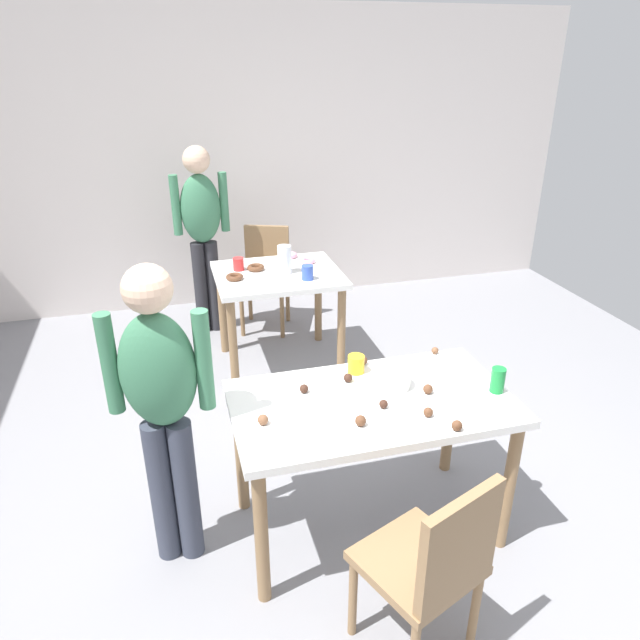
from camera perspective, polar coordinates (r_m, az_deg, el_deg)
ground_plane at (r=3.17m, az=1.81°, el=-19.29°), size 6.40×6.40×0.00m
wall_back at (r=5.49m, az=-8.16°, el=15.01°), size 6.40×0.10×2.60m
dining_table_near at (r=2.77m, az=5.04°, el=-9.52°), size 1.29×0.72×0.75m
dining_table_far at (r=4.30m, az=-4.11°, el=3.14°), size 0.90×0.76×0.75m
chair_near_table at (r=2.36m, az=11.02°, el=-22.24°), size 0.52×0.52×0.87m
chair_far_table at (r=5.03m, az=-5.33°, el=4.74°), size 0.51×0.51×0.87m
person_girl_near at (r=2.57m, az=-15.23°, el=-7.29°), size 0.46×0.26×1.47m
person_adult_far at (r=4.87m, az=-11.47°, el=9.14°), size 0.45×0.21×1.56m
mixing_bowl at (r=2.81m, az=7.05°, el=-5.80°), size 0.17×0.17×0.07m
soda_can at (r=2.86m, az=16.99°, el=-5.64°), size 0.07×0.07×0.12m
fork_near at (r=2.99m, az=12.31°, el=-5.00°), size 0.17×0.02×0.01m
cup_near_0 at (r=2.91m, az=3.54°, el=-4.32°), size 0.08×0.08×0.09m
cake_ball_0 at (r=2.84m, az=2.76°, el=-5.66°), size 0.04×0.04×0.04m
cake_ball_1 at (r=2.53m, az=3.99°, el=-9.80°), size 0.05×0.05×0.05m
cake_ball_2 at (r=2.75m, az=-1.57°, el=-6.73°), size 0.04×0.04×0.04m
cake_ball_3 at (r=2.54m, az=-5.60°, el=-9.68°), size 0.05×0.05×0.05m
cake_ball_4 at (r=2.62m, az=10.53°, el=-8.85°), size 0.04×0.04×0.04m
cake_ball_5 at (r=2.99m, az=4.21°, el=-3.96°), size 0.05×0.05×0.05m
cake_ball_6 at (r=3.15m, az=11.18°, el=-2.94°), size 0.04×0.04×0.04m
cake_ball_7 at (r=2.79m, az=10.51°, el=-6.65°), size 0.05×0.05×0.05m
cake_ball_8 at (r=2.65m, az=6.23°, el=-8.17°), size 0.04×0.04×0.04m
cake_ball_9 at (r=2.56m, az=13.25°, el=-10.01°), size 0.05×0.05×0.05m
pitcher_far at (r=4.21m, az=-3.49°, el=5.93°), size 0.10×0.10×0.20m
cup_far_0 at (r=4.31m, az=-7.98°, el=5.43°), size 0.08×0.08×0.09m
cup_far_1 at (r=4.09m, az=-1.24°, el=4.66°), size 0.08×0.08×0.10m
donut_far_0 at (r=4.15m, az=-8.35°, el=4.18°), size 0.12×0.12×0.04m
donut_far_1 at (r=4.56m, az=-3.01°, el=6.35°), size 0.12×0.12×0.04m
donut_far_2 at (r=4.31m, az=-6.30°, el=5.12°), size 0.13×0.13×0.04m
donut_far_3 at (r=4.44m, az=-1.21°, el=5.81°), size 0.11×0.11×0.03m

